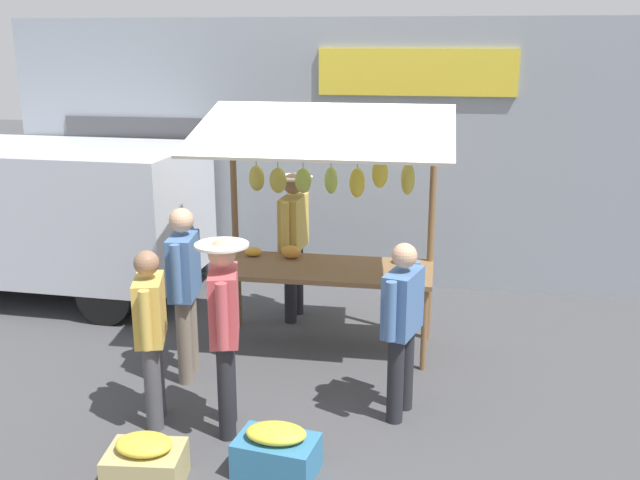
{
  "coord_description": "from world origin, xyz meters",
  "views": [
    {
      "loc": [
        -1.12,
        6.92,
        3.13
      ],
      "look_at": [
        0.0,
        0.3,
        1.25
      ],
      "focal_mm": 40.25,
      "sensor_mm": 36.0,
      "label": 1
    }
  ],
  "objects_px": {
    "shopper_with_ponytail": "(225,320)",
    "vendor_with_sunhat": "(293,233)",
    "shopper_with_shopping_bag": "(185,281)",
    "shopper_in_striped_shirt": "(402,320)",
    "shopper_in_grey_tee": "(151,327)",
    "produce_crate_near": "(145,463)",
    "parked_van": "(12,205)",
    "market_stall": "(327,203)",
    "produce_crate_side": "(276,451)"
  },
  "relations": [
    {
      "from": "vendor_with_sunhat",
      "to": "shopper_in_grey_tee",
      "type": "distance_m",
      "value": 2.61
    },
    {
      "from": "parked_van",
      "to": "produce_crate_near",
      "type": "relative_size",
      "value": 7.63
    },
    {
      "from": "produce_crate_side",
      "to": "market_stall",
      "type": "bearing_deg",
      "value": -89.92
    },
    {
      "from": "shopper_in_striped_shirt",
      "to": "produce_crate_side",
      "type": "bearing_deg",
      "value": 156.57
    },
    {
      "from": "shopper_in_grey_tee",
      "to": "shopper_with_shopping_bag",
      "type": "relative_size",
      "value": 0.91
    },
    {
      "from": "produce_crate_near",
      "to": "produce_crate_side",
      "type": "height_order",
      "value": "produce_crate_side"
    },
    {
      "from": "shopper_in_grey_tee",
      "to": "shopper_with_shopping_bag",
      "type": "distance_m",
      "value": 0.87
    },
    {
      "from": "market_stall",
      "to": "parked_van",
      "type": "relative_size",
      "value": 0.56
    },
    {
      "from": "vendor_with_sunhat",
      "to": "shopper_with_ponytail",
      "type": "height_order",
      "value": "vendor_with_sunhat"
    },
    {
      "from": "shopper_with_ponytail",
      "to": "vendor_with_sunhat",
      "type": "bearing_deg",
      "value": -15.53
    },
    {
      "from": "market_stall",
      "to": "vendor_with_sunhat",
      "type": "height_order",
      "value": "market_stall"
    },
    {
      "from": "shopper_in_striped_shirt",
      "to": "vendor_with_sunhat",
      "type": "bearing_deg",
      "value": 49.64
    },
    {
      "from": "shopper_in_striped_shirt",
      "to": "parked_van",
      "type": "distance_m",
      "value": 5.6
    },
    {
      "from": "shopper_in_striped_shirt",
      "to": "parked_van",
      "type": "bearing_deg",
      "value": 80.68
    },
    {
      "from": "market_stall",
      "to": "vendor_with_sunhat",
      "type": "bearing_deg",
      "value": -54.71
    },
    {
      "from": "vendor_with_sunhat",
      "to": "shopper_in_striped_shirt",
      "type": "bearing_deg",
      "value": 38.11
    },
    {
      "from": "shopper_with_shopping_bag",
      "to": "parked_van",
      "type": "bearing_deg",
      "value": 48.15
    },
    {
      "from": "market_stall",
      "to": "parked_van",
      "type": "height_order",
      "value": "market_stall"
    },
    {
      "from": "shopper_with_ponytail",
      "to": "shopper_with_shopping_bag",
      "type": "relative_size",
      "value": 0.99
    },
    {
      "from": "shopper_with_ponytail",
      "to": "shopper_with_shopping_bag",
      "type": "distance_m",
      "value": 1.1
    },
    {
      "from": "shopper_in_grey_tee",
      "to": "produce_crate_near",
      "type": "distance_m",
      "value": 1.14
    },
    {
      "from": "market_stall",
      "to": "shopper_in_grey_tee",
      "type": "height_order",
      "value": "market_stall"
    },
    {
      "from": "shopper_with_shopping_bag",
      "to": "produce_crate_near",
      "type": "relative_size",
      "value": 2.84
    },
    {
      "from": "shopper_with_shopping_bag",
      "to": "produce_crate_near",
      "type": "xyz_separation_m",
      "value": [
        -0.29,
        1.73,
        -0.79
      ]
    },
    {
      "from": "produce_crate_near",
      "to": "produce_crate_side",
      "type": "distance_m",
      "value": 0.95
    },
    {
      "from": "parked_van",
      "to": "shopper_in_striped_shirt",
      "type": "bearing_deg",
      "value": 156.63
    },
    {
      "from": "shopper_with_ponytail",
      "to": "shopper_with_shopping_bag",
      "type": "xyz_separation_m",
      "value": [
        0.65,
        -0.88,
        -0.0
      ]
    },
    {
      "from": "vendor_with_sunhat",
      "to": "produce_crate_near",
      "type": "bearing_deg",
      "value": -2.01
    },
    {
      "from": "produce_crate_side",
      "to": "vendor_with_sunhat",
      "type": "bearing_deg",
      "value": -80.87
    },
    {
      "from": "shopper_in_striped_shirt",
      "to": "shopper_with_shopping_bag",
      "type": "height_order",
      "value": "shopper_with_shopping_bag"
    },
    {
      "from": "market_stall",
      "to": "shopper_in_striped_shirt",
      "type": "bearing_deg",
      "value": 122.15
    },
    {
      "from": "produce_crate_near",
      "to": "produce_crate_side",
      "type": "relative_size",
      "value": 0.9
    },
    {
      "from": "shopper_in_striped_shirt",
      "to": "shopper_in_grey_tee",
      "type": "bearing_deg",
      "value": 119.12
    },
    {
      "from": "shopper_with_ponytail",
      "to": "parked_van",
      "type": "relative_size",
      "value": 0.37
    },
    {
      "from": "shopper_with_shopping_bag",
      "to": "market_stall",
      "type": "bearing_deg",
      "value": -58.79
    },
    {
      "from": "market_stall",
      "to": "shopper_in_grey_tee",
      "type": "bearing_deg",
      "value": 57.27
    },
    {
      "from": "market_stall",
      "to": "produce_crate_side",
      "type": "height_order",
      "value": "market_stall"
    },
    {
      "from": "produce_crate_near",
      "to": "shopper_with_ponytail",
      "type": "bearing_deg",
      "value": -113.42
    },
    {
      "from": "shopper_with_ponytail",
      "to": "shopper_in_striped_shirt",
      "type": "distance_m",
      "value": 1.47
    },
    {
      "from": "shopper_with_shopping_bag",
      "to": "shopper_in_striped_shirt",
      "type": "bearing_deg",
      "value": -108.92
    },
    {
      "from": "shopper_in_striped_shirt",
      "to": "shopper_with_shopping_bag",
      "type": "xyz_separation_m",
      "value": [
        2.04,
        -0.4,
        0.09
      ]
    },
    {
      "from": "shopper_in_grey_tee",
      "to": "parked_van",
      "type": "distance_m",
      "value": 4.18
    },
    {
      "from": "market_stall",
      "to": "shopper_with_shopping_bag",
      "type": "relative_size",
      "value": 1.5
    },
    {
      "from": "shopper_in_striped_shirt",
      "to": "produce_crate_near",
      "type": "xyz_separation_m",
      "value": [
        1.76,
        1.33,
        -0.7
      ]
    },
    {
      "from": "market_stall",
      "to": "shopper_with_ponytail",
      "type": "relative_size",
      "value": 1.52
    },
    {
      "from": "shopper_in_striped_shirt",
      "to": "shopper_in_grey_tee",
      "type": "xyz_separation_m",
      "value": [
        2.03,
        0.46,
        -0.02
      ]
    },
    {
      "from": "shopper_in_grey_tee",
      "to": "shopper_in_striped_shirt",
      "type": "bearing_deg",
      "value": -93.86
    },
    {
      "from": "shopper_in_striped_shirt",
      "to": "produce_crate_side",
      "type": "distance_m",
      "value": 1.51
    },
    {
      "from": "market_stall",
      "to": "parked_van",
      "type": "xyz_separation_m",
      "value": [
        4.18,
        -1.06,
        -0.42
      ]
    },
    {
      "from": "produce_crate_near",
      "to": "parked_van",
      "type": "bearing_deg",
      "value": -48.84
    }
  ]
}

